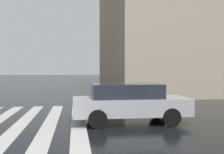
% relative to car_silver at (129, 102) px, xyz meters
% --- Properties ---
extents(car_silver, '(1.85, 4.10, 1.41)m').
position_rel_car_silver_xyz_m(car_silver, '(0.00, 0.00, 0.00)').
color(car_silver, '#B7B7BC').
rests_on(car_silver, ground_plane).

